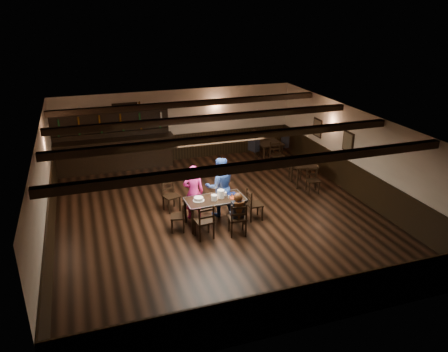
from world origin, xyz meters
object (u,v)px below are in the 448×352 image
object	(u,v)px
cake	(199,199)
bar_counter	(114,150)
dining_table	(215,201)
chair_near_right	(238,217)
chair_near_left	(205,219)
woman_pink	(194,192)
man_blue	(220,187)

from	to	relation	value
cake	bar_counter	size ratio (longest dim) A/B	0.07
dining_table	chair_near_right	size ratio (longest dim) A/B	1.76
chair_near_left	woman_pink	bearing A→B (deg)	88.58
dining_table	cake	bearing A→B (deg)	176.83
cake	woman_pink	bearing A→B (deg)	90.63
bar_counter	chair_near_left	bearing A→B (deg)	-73.92
chair_near_left	chair_near_right	distance (m)	0.86
chair_near_right	cake	xyz separation A→B (m)	(-0.82, 0.86, 0.25)
woman_pink	cake	xyz separation A→B (m)	(0.01, -0.50, 0.01)
chair_near_left	man_blue	world-z (taller)	man_blue
chair_near_right	chair_near_left	bearing A→B (deg)	172.59
woman_pink	cake	size ratio (longest dim) A/B	5.07
woman_pink	dining_table	bearing A→B (deg)	141.16
dining_table	chair_near_right	xyz separation A→B (m)	(0.36, -0.83, -0.13)
chair_near_right	man_blue	size ratio (longest dim) A/B	0.55
chair_near_right	bar_counter	size ratio (longest dim) A/B	0.22
man_blue	bar_counter	bearing A→B (deg)	-56.65
dining_table	chair_near_left	xyz separation A→B (m)	(-0.49, -0.72, -0.12)
cake	bar_counter	world-z (taller)	bar_counter
chair_near_right	cake	world-z (taller)	chair_near_right
dining_table	chair_near_left	world-z (taller)	chair_near_left
chair_near_right	man_blue	xyz separation A→B (m)	(-0.06, 1.33, 0.31)
cake	dining_table	bearing A→B (deg)	-3.17
chair_near_right	dining_table	bearing A→B (deg)	113.52
woman_pink	man_blue	world-z (taller)	man_blue
bar_counter	man_blue	bearing A→B (deg)	-62.01
chair_near_right	man_blue	world-z (taller)	man_blue
dining_table	cake	world-z (taller)	cake
man_blue	cake	distance (m)	0.89
dining_table	bar_counter	bearing A→B (deg)	112.94
dining_table	chair_near_left	distance (m)	0.88
chair_near_left	woman_pink	distance (m)	1.27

